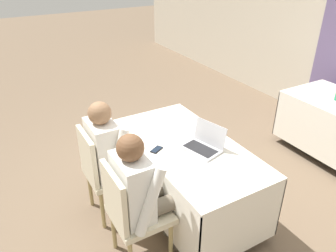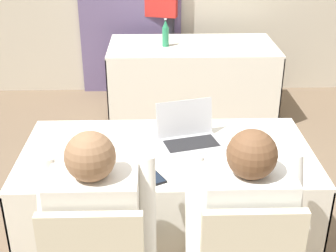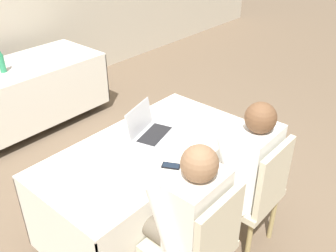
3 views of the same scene
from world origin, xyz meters
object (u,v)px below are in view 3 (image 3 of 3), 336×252
object	(u,v)px
chair_near_right	(254,191)
person_checkered_shirt	(186,216)
laptop	(150,130)
person_white_shirt	(243,166)
cell_phone	(171,166)
water_bottle	(1,61)
chair_near_left	(199,245)

from	to	relation	value
chair_near_right	person_checkered_shirt	bearing A→B (deg)	-9.46
laptop	person_white_shirt	distance (m)	0.72
laptop	person_checkered_shirt	bearing A→B (deg)	-137.66
cell_phone	person_white_shirt	size ratio (longest dim) A/B	0.12
water_bottle	chair_near_right	xyz separation A→B (m)	(0.27, -2.78, -0.33)
cell_phone	person_checkered_shirt	world-z (taller)	person_checkered_shirt
laptop	person_checkered_shirt	size ratio (longest dim) A/B	0.33
cell_phone	chair_near_right	xyz separation A→B (m)	(0.37, -0.43, -0.22)
water_bottle	chair_near_left	world-z (taller)	water_bottle
chair_near_left	person_checkered_shirt	bearing A→B (deg)	-90.00
laptop	chair_near_right	bearing A→B (deg)	-92.06
person_white_shirt	laptop	bearing A→B (deg)	-75.01
laptop	person_checkered_shirt	world-z (taller)	person_checkered_shirt
laptop	cell_phone	distance (m)	0.42
laptop	water_bottle	xyz separation A→B (m)	(-0.09, 1.98, 0.08)
person_checkered_shirt	person_white_shirt	size ratio (longest dim) A/B	1.00
cell_phone	person_white_shirt	distance (m)	0.50
chair_near_left	person_white_shirt	size ratio (longest dim) A/B	0.78
water_bottle	person_checkered_shirt	size ratio (longest dim) A/B	0.22
chair_near_left	person_white_shirt	world-z (taller)	person_white_shirt
laptop	chair_near_right	distance (m)	0.85
laptop	person_white_shirt	size ratio (longest dim) A/B	0.33
chair_near_left	water_bottle	bearing A→B (deg)	-97.17
person_white_shirt	water_bottle	bearing A→B (deg)	-84.13
laptop	cell_phone	size ratio (longest dim) A/B	2.82
chair_near_right	laptop	bearing A→B (deg)	-76.90
water_bottle	person_checkered_shirt	bearing A→B (deg)	-97.45
cell_phone	water_bottle	world-z (taller)	water_bottle
chair_near_left	person_white_shirt	xyz separation A→B (m)	(0.62, 0.10, 0.16)
laptop	water_bottle	bearing A→B (deg)	77.45
cell_phone	person_checkered_shirt	bearing A→B (deg)	-155.79
laptop	person_white_shirt	world-z (taller)	person_white_shirt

